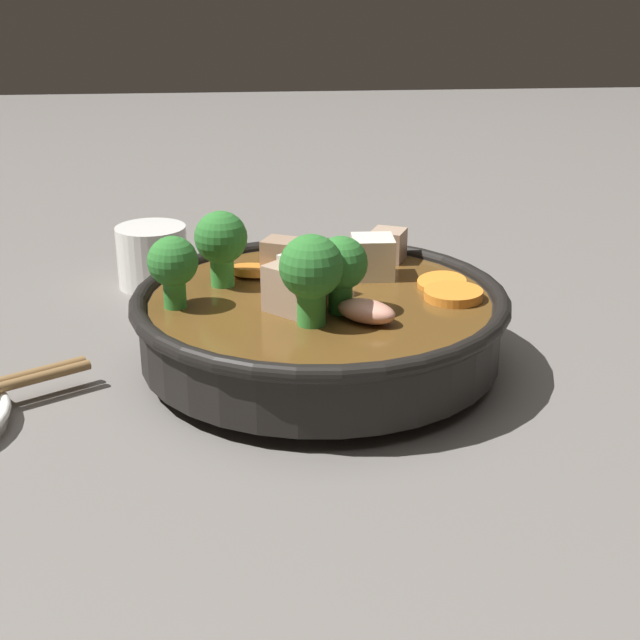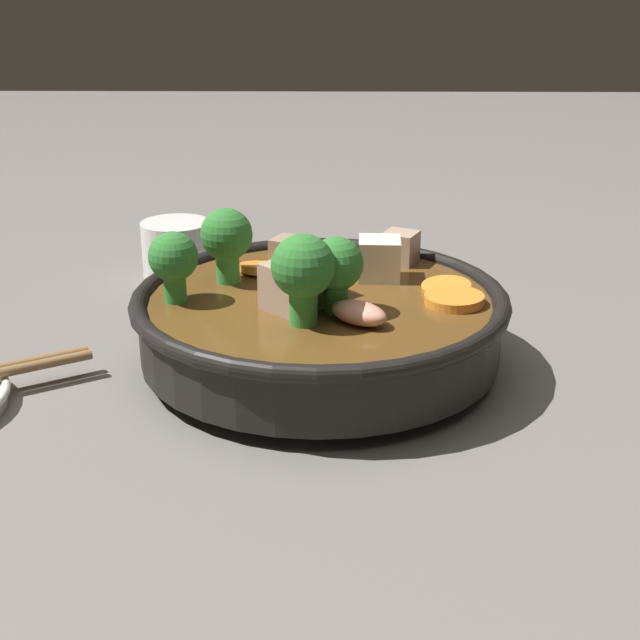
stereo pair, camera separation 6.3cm
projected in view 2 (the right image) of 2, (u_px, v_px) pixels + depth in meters
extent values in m
plane|color=slate|center=(320.00, 365.00, 0.65)|extent=(3.00, 3.00, 0.00)
cylinder|color=black|center=(320.00, 359.00, 0.64)|extent=(0.14, 0.14, 0.01)
cylinder|color=black|center=(320.00, 326.00, 0.63)|extent=(0.25, 0.25, 0.04)
torus|color=black|center=(320.00, 298.00, 0.63)|extent=(0.27, 0.27, 0.01)
cylinder|color=brown|center=(320.00, 313.00, 0.63)|extent=(0.24, 0.24, 0.02)
cylinder|color=orange|center=(324.00, 276.00, 0.66)|extent=(0.05, 0.05, 0.01)
cylinder|color=orange|center=(454.00, 299.00, 0.61)|extent=(0.04, 0.04, 0.01)
cylinder|color=orange|center=(446.00, 288.00, 0.64)|extent=(0.05, 0.05, 0.01)
cylinder|color=orange|center=(262.00, 268.00, 0.68)|extent=(0.04, 0.04, 0.01)
cylinder|color=green|center=(303.00, 306.00, 0.58)|extent=(0.02, 0.02, 0.02)
sphere|color=#2D752D|center=(303.00, 266.00, 0.57)|extent=(0.04, 0.04, 0.04)
cylinder|color=green|center=(228.00, 267.00, 0.65)|extent=(0.02, 0.02, 0.02)
sphere|color=#2D752D|center=(226.00, 234.00, 0.64)|extent=(0.04, 0.04, 0.04)
cylinder|color=green|center=(175.00, 287.00, 0.62)|extent=(0.02, 0.02, 0.02)
sphere|color=#2D752D|center=(173.00, 256.00, 0.61)|extent=(0.03, 0.03, 0.03)
cylinder|color=green|center=(336.00, 297.00, 0.60)|extent=(0.02, 0.02, 0.02)
sphere|color=#2D752D|center=(336.00, 264.00, 0.59)|extent=(0.04, 0.04, 0.04)
cube|color=#9E7F66|center=(289.00, 253.00, 0.68)|extent=(0.03, 0.03, 0.02)
cube|color=silver|center=(308.00, 275.00, 0.63)|extent=(0.04, 0.04, 0.03)
cube|color=silver|center=(379.00, 259.00, 0.66)|extent=(0.03, 0.03, 0.03)
cube|color=tan|center=(291.00, 286.00, 0.60)|extent=(0.05, 0.05, 0.03)
cube|color=tan|center=(400.00, 247.00, 0.70)|extent=(0.03, 0.03, 0.02)
ellipsoid|color=#EA9E84|center=(359.00, 313.00, 0.58)|extent=(0.04, 0.05, 0.01)
cylinder|color=white|center=(177.00, 251.00, 0.81)|extent=(0.06, 0.06, 0.05)
cylinder|color=brown|center=(176.00, 234.00, 0.80)|extent=(0.05, 0.05, 0.00)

